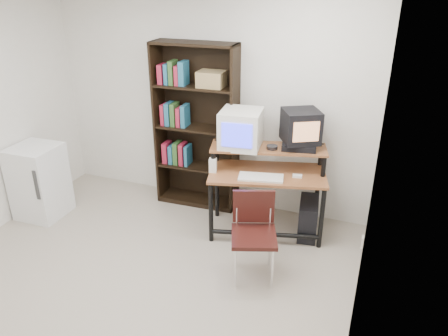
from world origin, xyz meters
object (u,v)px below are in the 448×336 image
(crt_monitor, at_px, (241,129))
(mini_fridge, at_px, (39,181))
(pc_tower, at_px, (308,218))
(computer_desk, at_px, (267,175))
(bookshelf, at_px, (197,126))
(school_chair, at_px, (254,227))
(crt_tv, at_px, (301,126))

(crt_monitor, xyz_separation_m, mini_fridge, (-2.30, -0.67, -0.73))
(pc_tower, height_order, mini_fridge, mini_fridge)
(pc_tower, bearing_deg, mini_fridge, -175.94)
(crt_monitor, height_order, pc_tower, crt_monitor)
(computer_desk, height_order, pc_tower, computer_desk)
(crt_monitor, relative_size, bookshelf, 0.24)
(school_chair, bearing_deg, computer_desk, 77.34)
(school_chair, bearing_deg, crt_tv, 59.53)
(crt_tv, bearing_deg, mini_fridge, 166.78)
(pc_tower, distance_m, mini_fridge, 3.19)
(crt_monitor, bearing_deg, crt_tv, 8.81)
(crt_monitor, relative_size, school_chair, 0.58)
(crt_tv, distance_m, school_chair, 1.24)
(pc_tower, xyz_separation_m, school_chair, (-0.37, -0.86, 0.31))
(school_chair, relative_size, mini_fridge, 0.95)
(computer_desk, bearing_deg, school_chair, -97.93)
(computer_desk, bearing_deg, pc_tower, -6.54)
(computer_desk, distance_m, bookshelf, 1.12)
(crt_monitor, bearing_deg, computer_desk, -13.21)
(crt_tv, bearing_deg, crt_monitor, 166.69)
(crt_tv, xyz_separation_m, pc_tower, (0.18, -0.14, -1.01))
(crt_tv, height_order, mini_fridge, crt_tv)
(crt_tv, bearing_deg, bookshelf, 143.67)
(school_chair, xyz_separation_m, mini_fridge, (-2.73, 0.16, -0.08))
(school_chair, relative_size, bookshelf, 0.42)
(school_chair, bearing_deg, pc_tower, 46.81)
(crt_tv, relative_size, mini_fridge, 0.56)
(school_chair, height_order, bookshelf, bookshelf)
(computer_desk, xyz_separation_m, crt_tv, (0.29, 0.21, 0.53))
(crt_tv, bearing_deg, school_chair, -129.99)
(mini_fridge, bearing_deg, crt_monitor, 14.41)
(crt_tv, xyz_separation_m, mini_fridge, (-2.91, -0.84, -0.78))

